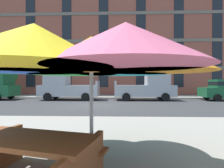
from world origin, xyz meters
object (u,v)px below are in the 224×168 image
Objects in this scene: pickup_silver_midblock at (147,88)px; pickup_silver at (67,88)px; picnic_table at (29,158)px; street_tree_left at (5,73)px; patio_umbrella at (91,56)px.

pickup_silver is at bearing 180.00° from pickup_silver_midblock.
street_tree_left is at bearing 123.94° from picnic_table.
patio_umbrella is 1.69m from picnic_table.
pickup_silver is 1.30× the size of street_tree_left.
patio_umbrella is (11.65, -15.73, -0.59)m from street_tree_left.
street_tree_left is at bearing 168.24° from pickup_silver_midblock.
patio_umbrella reaches higher than picnic_table.
pickup_silver is 8.27m from street_tree_left.
patio_umbrella is (4.10, -12.70, 0.89)m from pickup_silver.
street_tree_left reaches higher than picnic_table.
pickup_silver_midblock is 14.92m from street_tree_left.
pickup_silver_midblock is 1.30× the size of street_tree_left.
picnic_table is at bearing -56.06° from street_tree_left.
pickup_silver is at bearing -21.84° from street_tree_left.
street_tree_left is at bearing 126.54° from patio_umbrella.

